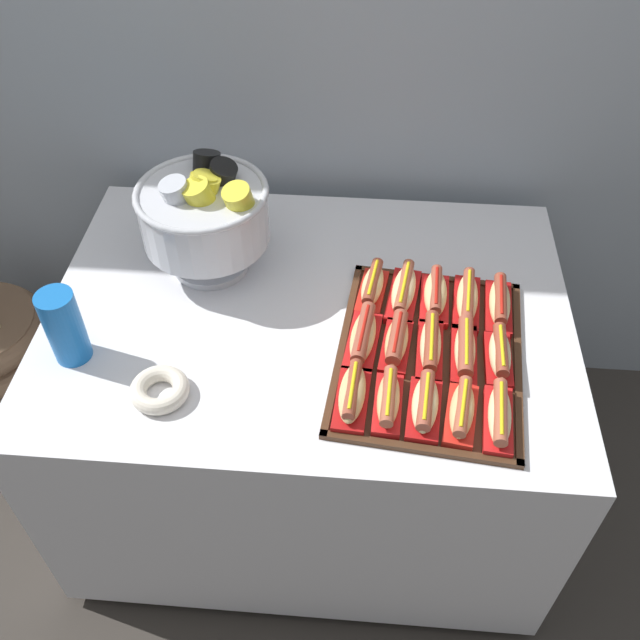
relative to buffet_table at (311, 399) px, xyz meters
The scene contains 22 objects.
ground_plane 0.39m from the buffet_table, ahead, with size 10.00×10.00×0.00m, color #38332D.
buffet_table is the anchor object (origin of this frame).
floor_vase 1.02m from the buffet_table, behind, with size 0.47×0.47×1.06m.
serving_tray 0.47m from the buffet_table, 24.73° to the right, with size 0.45×0.56×0.01m.
hot_dog_0 0.49m from the buffet_table, 67.55° to the right, with size 0.08×0.17×0.06m.
hot_dog_1 0.52m from the buffet_table, 56.44° to the right, with size 0.07×0.16×0.06m.
hot_dog_2 0.55m from the buffet_table, 47.98° to the right, with size 0.08×0.16×0.06m.
hot_dog_3 0.59m from the buffet_table, 41.59° to the right, with size 0.08×0.16×0.06m.
hot_dog_4 0.64m from the buffet_table, 36.69° to the right, with size 0.07×0.17×0.06m.
hot_dog_5 0.42m from the buffet_table, 41.06° to the right, with size 0.09×0.19×0.06m.
hot_dog_6 0.45m from the buffet_table, 30.61° to the right, with size 0.08×0.17×0.06m.
hot_dog_7 0.50m from the buffet_table, 24.73° to the right, with size 0.07×0.18×0.06m.
hot_dog_8 0.54m from the buffet_table, 21.04° to the right, with size 0.07×0.18×0.06m.
hot_dog_9 0.60m from the buffet_table, 18.53° to the right, with size 0.06×0.16×0.06m.
hot_dog_10 0.42m from the buffet_table, 18.59° to the left, with size 0.08×0.16×0.06m.
hot_dog_11 0.45m from the buffet_table, 10.77° to the left, with size 0.09×0.19×0.06m.
hot_dog_12 0.49m from the buffet_table, ahead, with size 0.08×0.17×0.06m.
hot_dog_13 0.54m from the buffet_table, ahead, with size 0.08×0.19×0.06m.
hot_dog_14 0.59m from the buffet_table, ahead, with size 0.08×0.18×0.06m.
punch_bowl 0.59m from the buffet_table, 151.82° to the left, with size 0.32×0.32×0.28m.
cup_stack 0.70m from the buffet_table, 159.86° to the right, with size 0.08×0.08×0.18m.
donut 0.55m from the buffet_table, 135.63° to the right, with size 0.13×0.13×0.04m.
Camera 1 is at (0.12, -1.17, 1.91)m, focal length 39.06 mm.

